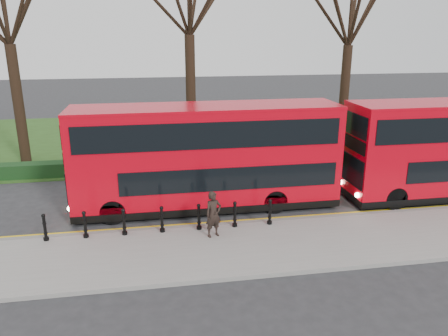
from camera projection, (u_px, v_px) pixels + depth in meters
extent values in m
plane|color=#28282B|center=(168.00, 220.00, 18.11)|extent=(120.00, 120.00, 0.00)
cube|color=gray|center=(172.00, 253.00, 15.27)|extent=(60.00, 4.00, 0.15)
cube|color=slate|center=(169.00, 229.00, 17.15)|extent=(60.00, 0.25, 0.16)
cube|color=#284517|center=(158.00, 137.00, 32.21)|extent=(60.00, 18.00, 0.06)
cube|color=black|center=(162.00, 164.00, 24.39)|extent=(60.00, 0.90, 0.80)
cube|color=yellow|center=(169.00, 227.00, 17.45)|extent=(60.00, 0.10, 0.01)
cube|color=yellow|center=(169.00, 225.00, 17.64)|extent=(60.00, 0.10, 0.01)
cylinder|color=black|center=(19.00, 105.00, 25.21)|extent=(0.60, 0.60, 6.83)
cylinder|color=black|center=(191.00, 97.00, 26.74)|extent=(0.60, 0.60, 7.32)
cylinder|color=black|center=(344.00, 98.00, 28.44)|extent=(0.60, 0.60, 6.68)
cylinder|color=black|center=(45.00, 228.00, 15.92)|extent=(0.15, 0.15, 1.00)
cylinder|color=black|center=(85.00, 225.00, 16.15)|extent=(0.15, 0.15, 1.00)
cylinder|color=black|center=(124.00, 222.00, 16.38)|extent=(0.15, 0.15, 1.00)
cylinder|color=black|center=(162.00, 220.00, 16.60)|extent=(0.15, 0.15, 1.00)
cylinder|color=black|center=(199.00, 217.00, 16.83)|extent=(0.15, 0.15, 1.00)
cylinder|color=black|center=(235.00, 215.00, 17.06)|extent=(0.15, 0.15, 1.00)
cylinder|color=black|center=(270.00, 212.00, 17.29)|extent=(0.15, 0.15, 1.00)
cube|color=red|center=(207.00, 154.00, 18.80)|extent=(11.34, 2.58, 4.17)
cube|color=black|center=(208.00, 200.00, 19.44)|extent=(11.36, 2.60, 0.31)
cube|color=black|center=(231.00, 179.00, 17.93)|extent=(9.07, 0.04, 0.98)
cube|color=black|center=(211.00, 136.00, 17.25)|extent=(10.72, 0.04, 1.08)
cube|color=black|center=(69.00, 152.00, 17.79)|extent=(0.06, 2.27, 0.57)
cylinder|color=black|center=(113.00, 212.00, 17.67)|extent=(1.03, 0.31, 1.03)
cylinder|color=black|center=(116.00, 192.00, 19.80)|extent=(1.03, 0.31, 1.03)
cylinder|color=black|center=(275.00, 201.00, 18.76)|extent=(1.03, 0.31, 1.03)
cylinder|color=black|center=(262.00, 184.00, 20.89)|extent=(1.03, 0.31, 1.03)
cube|color=black|center=(353.00, 144.00, 19.25)|extent=(0.06, 2.25, 0.56)
cylinder|color=black|center=(395.00, 198.00, 19.13)|extent=(1.02, 0.31, 1.02)
cylinder|color=black|center=(371.00, 182.00, 21.25)|extent=(1.02, 0.31, 1.02)
imported|color=black|center=(213.00, 214.00, 16.15)|extent=(0.75, 0.62, 1.76)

